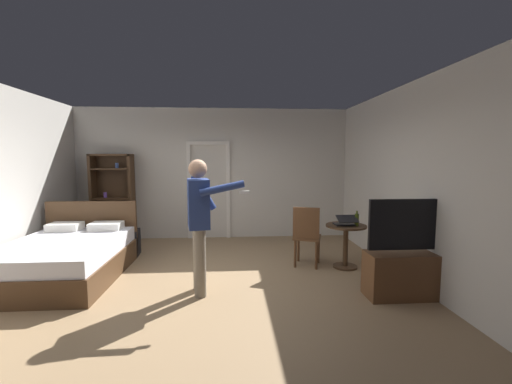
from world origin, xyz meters
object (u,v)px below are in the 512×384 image
bottle_on_table (357,219)px  suitcase_dark (121,243)px  bookshelf (113,195)px  tv_flatscreen (409,268)px  bed (67,257)px  person_blue_shirt (200,216)px  wooden_chair (307,234)px  side_table (346,239)px  laptop (345,222)px  suitcase_small (127,241)px

bottle_on_table → suitcase_dark: size_ratio=0.38×
bookshelf → tv_flatscreen: (4.75, -3.21, -0.62)m
bed → bottle_on_table: bed is taller
tv_flatscreen → person_blue_shirt: bearing=173.2°
wooden_chair → side_table: bearing=-8.7°
laptop → wooden_chair: wooden_chair is taller
bookshelf → wooden_chair: (3.71, -1.95, -0.45)m
bottle_on_table → suitcase_dark: (-3.98, 0.99, -0.57)m
laptop → person_blue_shirt: size_ratio=0.19×
bookshelf → bottle_on_table: size_ratio=7.73×
bottle_on_table → suitcase_small: size_ratio=0.54×
suitcase_dark → suitcase_small: suitcase_dark is taller
tv_flatscreen → suitcase_small: size_ratio=2.84×
bookshelf → suitcase_small: bookshelf is taller
bed → suitcase_small: size_ratio=4.68×
bookshelf → bottle_on_table: 4.95m
side_table → bottle_on_table: 0.37m
laptop → wooden_chair: (-0.59, 0.14, -0.21)m
bottle_on_table → person_blue_shirt: (-2.38, -0.78, 0.22)m
bookshelf → side_table: size_ratio=2.64×
laptop → suitcase_small: size_ratio=0.74×
laptop → suitcase_dark: (-3.82, 0.96, -0.52)m
side_table → wooden_chair: 0.63m
side_table → bottle_on_table: bottle_on_table is taller
wooden_chair → suitcase_dark: (-3.23, 0.82, -0.31)m
bottle_on_table → person_blue_shirt: 2.51m
wooden_chair → tv_flatscreen: bearing=-50.9°
tv_flatscreen → suitcase_dark: 4.74m
suitcase_small → suitcase_dark: bearing=-97.5°
laptop → wooden_chair: 0.64m
bed → bookshelf: (-0.06, 2.17, 0.70)m
suitcase_dark → laptop: bearing=-18.4°
suitcase_dark → suitcase_small: bearing=82.7°
bottle_on_table → wooden_chair: (-0.76, 0.17, -0.26)m
tv_flatscreen → suitcase_small: bearing=150.7°
tv_flatscreen → wooden_chair: 1.64m
bed → suitcase_small: bearing=71.5°
side_table → wooden_chair: size_ratio=0.71×
side_table → suitcase_small: (-3.83, 1.21, -0.28)m
tv_flatscreen → bottle_on_table: (-0.27, 1.09, 0.42)m
laptop → suitcase_small: bearing=161.8°
suitcase_small → laptop: bearing=-22.8°
bed → bottle_on_table: size_ratio=8.71×
person_blue_shirt → suitcase_small: person_blue_shirt is taller
bed → person_blue_shirt: bearing=-19.8°
side_table → suitcase_small: 4.02m
suitcase_small → person_blue_shirt: bearing=-57.0°
person_blue_shirt → suitcase_dark: 2.51m
bookshelf → person_blue_shirt: bearing=-54.2°
laptop → bottle_on_table: bearing=-12.3°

